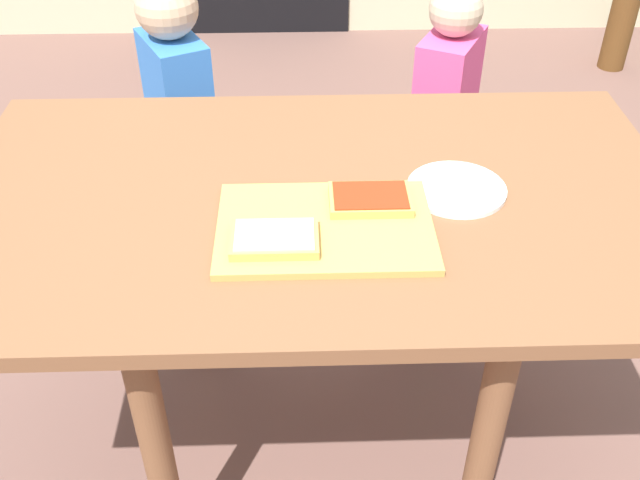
# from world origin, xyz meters

# --- Properties ---
(ground_plane) EXTENTS (16.00, 16.00, 0.00)m
(ground_plane) POSITION_xyz_m (0.00, 0.00, 0.00)
(ground_plane) COLOR brown
(dining_table) EXTENTS (1.44, 0.84, 0.77)m
(dining_table) POSITION_xyz_m (0.00, 0.00, 0.67)
(dining_table) COLOR brown
(dining_table) RESTS_ON ground
(cutting_board) EXTENTS (0.39, 0.28, 0.01)m
(cutting_board) POSITION_xyz_m (0.01, -0.12, 0.78)
(cutting_board) COLOR tan
(cutting_board) RESTS_ON dining_table
(pizza_slice_far_right) EXTENTS (0.15, 0.10, 0.02)m
(pizza_slice_far_right) POSITION_xyz_m (0.10, -0.06, 0.79)
(pizza_slice_far_right) COLOR gold
(pizza_slice_far_right) RESTS_ON cutting_board
(pizza_slice_near_left) EXTENTS (0.15, 0.10, 0.02)m
(pizza_slice_near_left) POSITION_xyz_m (-0.08, -0.17, 0.79)
(pizza_slice_near_left) COLOR gold
(pizza_slice_near_left) RESTS_ON cutting_board
(plate_white_right) EXTENTS (0.19, 0.19, 0.01)m
(plate_white_right) POSITION_xyz_m (0.27, 0.00, 0.77)
(plate_white_right) COLOR white
(plate_white_right) RESTS_ON dining_table
(child_left) EXTENTS (0.23, 0.28, 0.95)m
(child_left) POSITION_xyz_m (-0.38, 0.77, 0.54)
(child_left) COLOR #454D34
(child_left) RESTS_ON ground
(child_right) EXTENTS (0.23, 0.28, 0.92)m
(child_right) POSITION_xyz_m (0.41, 0.79, 0.51)
(child_right) COLOR #38443A
(child_right) RESTS_ON ground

